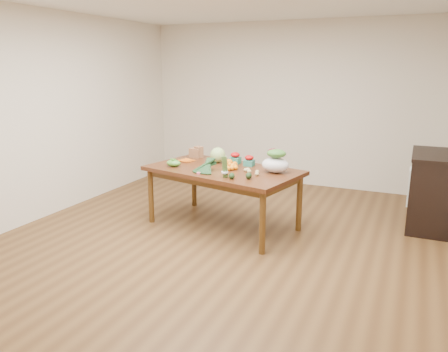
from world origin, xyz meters
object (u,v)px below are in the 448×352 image
at_px(cabinet, 431,190).
at_px(salad_bag, 275,162).
at_px(kale_bunch, 204,166).
at_px(paper_bag, 196,152).
at_px(cabbage, 218,155).
at_px(asparagus_bundle, 225,167).
at_px(dining_table, 223,198).
at_px(mandarin_cluster, 230,166).

height_order(cabinet, salad_bag, salad_bag).
xyz_separation_m(kale_bunch, salad_bag, (0.77, 0.34, 0.05)).
height_order(cabinet, kale_bunch, cabinet).
bearing_deg(paper_bag, kale_bunch, -56.20).
xyz_separation_m(cabbage, asparagus_bundle, (0.41, -0.70, 0.03)).
bearing_deg(cabbage, dining_table, -54.69).
distance_m(cabinet, asparagus_bundle, 2.65).
xyz_separation_m(mandarin_cluster, kale_bunch, (-0.22, -0.26, 0.03)).
distance_m(paper_bag, mandarin_cluster, 0.87).
bearing_deg(asparagus_bundle, cabbage, 132.73).
bearing_deg(asparagus_bundle, salad_bag, 58.78).
bearing_deg(dining_table, cabinet, 36.52).
bearing_deg(dining_table, salad_bag, 18.11).
height_order(paper_bag, mandarin_cluster, paper_bag).
distance_m(asparagus_bundle, salad_bag, 0.65).
distance_m(dining_table, asparagus_bundle, 0.67).
distance_m(cabinet, mandarin_cluster, 2.54).
relative_size(cabinet, salad_bag, 3.12).
distance_m(cabbage, mandarin_cluster, 0.44).
xyz_separation_m(dining_table, cabbage, (-0.21, 0.29, 0.47)).
height_order(kale_bunch, asparagus_bundle, asparagus_bundle).
xyz_separation_m(dining_table, mandarin_cluster, (0.10, -0.02, 0.42)).
bearing_deg(paper_bag, mandarin_cluster, -34.16).
distance_m(mandarin_cluster, kale_bunch, 0.34).
bearing_deg(cabbage, kale_bunch, -81.76).
height_order(cabinet, paper_bag, cabinet).
relative_size(dining_table, cabinet, 1.80).
bearing_deg(cabbage, salad_bag, -14.88).
distance_m(dining_table, salad_bag, 0.82).
bearing_deg(dining_table, asparagus_bundle, -51.15).
bearing_deg(cabinet, cabbage, -163.28).
distance_m(dining_table, paper_bag, 0.90).
bearing_deg(kale_bunch, cabinet, 40.51).
height_order(cabbage, mandarin_cluster, cabbage).
relative_size(cabinet, mandarin_cluster, 5.67).
distance_m(paper_bag, kale_bunch, 0.89).
relative_size(cabinet, cabbage, 5.14).
height_order(cabinet, asparagus_bundle, asparagus_bundle).
height_order(cabbage, asparagus_bundle, asparagus_bundle).
bearing_deg(mandarin_cluster, kale_bunch, -130.96).
relative_size(cabinet, kale_bunch, 2.55).
relative_size(paper_bag, kale_bunch, 0.54).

